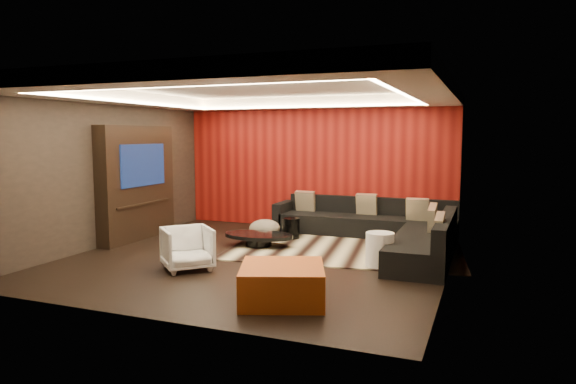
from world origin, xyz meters
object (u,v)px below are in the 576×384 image
at_px(armchair, 187,248).
at_px(sectional_sofa, 384,230).
at_px(drum_stool, 291,228).
at_px(coffee_table, 259,240).
at_px(orange_ottoman, 282,283).
at_px(white_side_table, 380,250).

relative_size(armchair, sectional_sofa, 0.20).
height_order(drum_stool, armchair, armchair).
bearing_deg(armchair, drum_stool, 30.35).
bearing_deg(armchair, coffee_table, 33.49).
height_order(coffee_table, armchair, armchair).
bearing_deg(drum_stool, sectional_sofa, 6.58).
bearing_deg(orange_ottoman, coffee_table, 119.94).
bearing_deg(drum_stool, white_side_table, -36.53).
bearing_deg(drum_stool, coffee_table, -109.95).
xyz_separation_m(coffee_table, sectional_sofa, (2.09, 1.06, 0.13)).
relative_size(drum_stool, armchair, 0.55).
bearing_deg(coffee_table, armchair, -100.27).
relative_size(coffee_table, white_side_table, 2.40).
height_order(coffee_table, drum_stool, drum_stool).
bearing_deg(drum_stool, armchair, -103.42).
bearing_deg(orange_ottoman, drum_stool, 109.37).
height_order(coffee_table, white_side_table, white_side_table).
height_order(coffee_table, sectional_sofa, sectional_sofa).
relative_size(coffee_table, drum_stool, 3.29).
xyz_separation_m(armchair, sectional_sofa, (2.43, 2.90, -0.06)).
relative_size(coffee_table, sectional_sofa, 0.36).
bearing_deg(white_side_table, drum_stool, 143.47).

